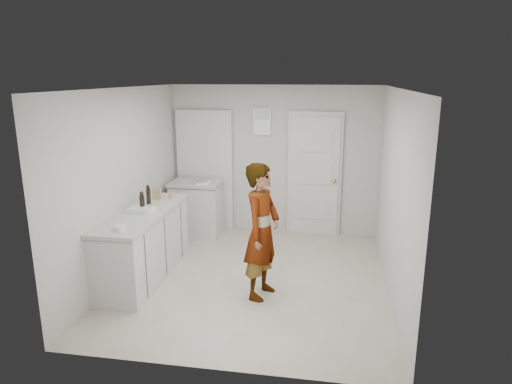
% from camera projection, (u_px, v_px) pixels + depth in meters
% --- Properties ---
extents(ground, '(4.00, 4.00, 0.00)m').
position_uv_depth(ground, '(253.00, 278.00, 6.15)').
color(ground, '#B1A794').
rests_on(ground, ground).
extents(room_shell, '(4.00, 4.00, 4.00)m').
position_uv_depth(room_shell, '(263.00, 173.00, 7.78)').
color(room_shell, beige).
rests_on(room_shell, ground).
extents(main_counter, '(0.64, 1.96, 0.93)m').
position_uv_depth(main_counter, '(144.00, 247.00, 6.08)').
color(main_counter, silver).
rests_on(main_counter, ground).
extents(side_counter, '(0.84, 0.61, 0.93)m').
position_uv_depth(side_counter, '(197.00, 210.00, 7.72)').
color(side_counter, silver).
rests_on(side_counter, ground).
extents(person, '(0.55, 0.70, 1.67)m').
position_uv_depth(person, '(262.00, 231.00, 5.47)').
color(person, silver).
rests_on(person, ground).
extents(cake_mix_box, '(0.11, 0.05, 0.18)m').
position_uv_depth(cake_mix_box, '(157.00, 193.00, 6.52)').
color(cake_mix_box, '#A07850').
rests_on(cake_mix_box, main_counter).
extents(spice_jar, '(0.06, 0.06, 0.09)m').
position_uv_depth(spice_jar, '(171.00, 195.00, 6.59)').
color(spice_jar, tan).
rests_on(spice_jar, main_counter).
extents(oil_cruet_a, '(0.07, 0.07, 0.26)m').
position_uv_depth(oil_cruet_a, '(142.00, 201.00, 5.98)').
color(oil_cruet_a, black).
rests_on(oil_cruet_a, main_counter).
extents(oil_cruet_b, '(0.06, 0.06, 0.27)m').
position_uv_depth(oil_cruet_b, '(148.00, 195.00, 6.28)').
color(oil_cruet_b, black).
rests_on(oil_cruet_b, main_counter).
extents(baking_dish, '(0.33, 0.24, 0.06)m').
position_uv_depth(baking_dish, '(142.00, 210.00, 5.94)').
color(baking_dish, silver).
rests_on(baking_dish, main_counter).
extents(egg_bowl, '(0.13, 0.13, 0.05)m').
position_uv_depth(egg_bowl, '(120.00, 228.00, 5.24)').
color(egg_bowl, silver).
rests_on(egg_bowl, main_counter).
extents(papers, '(0.28, 0.32, 0.01)m').
position_uv_depth(papers, '(203.00, 183.00, 7.52)').
color(papers, white).
rests_on(papers, side_counter).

